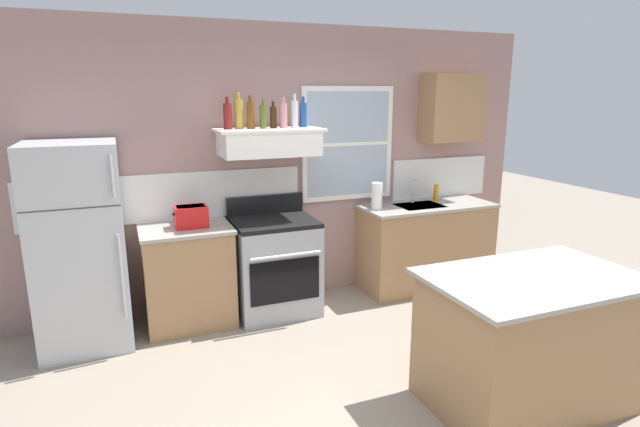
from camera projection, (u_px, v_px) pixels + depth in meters
name	position (u px, v px, depth m)	size (l,w,h in m)	color
ground_plane	(395.00, 415.00, 3.33)	(16.00, 16.00, 0.00)	gray
back_wall	(289.00, 166.00, 5.03)	(5.40, 0.11, 2.70)	gray
refrigerator	(79.00, 247.00, 4.10)	(0.70, 0.72, 1.69)	#B7BABC
counter_left_of_stove	(188.00, 276.00, 4.56)	(0.79, 0.63, 0.91)	#9E754C
toaster	(191.00, 216.00, 4.43)	(0.30, 0.20, 0.19)	red
stove_range	(275.00, 265.00, 4.81)	(0.76, 0.69, 1.09)	#9EA0A5
range_hood_shelf	(269.00, 142.00, 4.62)	(0.96, 0.52, 0.24)	white
bottle_red_label_wine	(228.00, 116.00, 4.46)	(0.07, 0.07, 0.28)	maroon
bottle_champagne_gold_foil	(239.00, 113.00, 4.51)	(0.08, 0.08, 0.32)	#B29333
bottle_amber_wine	(251.00, 115.00, 4.52)	(0.07, 0.07, 0.29)	brown
bottle_olive_oil_square	(263.00, 116.00, 4.55)	(0.06, 0.06, 0.26)	#4C601E
bottle_brown_stout	(273.00, 117.00, 4.62)	(0.06, 0.06, 0.24)	#381E0F
bottle_rose_pink	(283.00, 115.00, 4.63)	(0.07, 0.07, 0.28)	#C67F84
bottle_clear_tall	(295.00, 113.00, 4.69)	(0.06, 0.06, 0.31)	silver
bottle_blue_liqueur	(303.00, 114.00, 4.74)	(0.07, 0.07, 0.28)	#1E478C
counter_right_with_sink	(425.00, 245.00, 5.46)	(1.43, 0.63, 0.91)	#9E754C
sink_faucet	(414.00, 187.00, 5.36)	(0.03, 0.17, 0.28)	silver
paper_towel_roll	(377.00, 196.00, 5.11)	(0.11, 0.11, 0.27)	white
dish_soap_bottle	(436.00, 193.00, 5.49)	(0.06, 0.06, 0.18)	orange
kitchen_island	(529.00, 340.00, 3.38)	(1.40, 0.90, 0.91)	#9E754C
upper_cabinet_right	(452.00, 108.00, 5.38)	(0.64, 0.32, 0.70)	#9E754C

